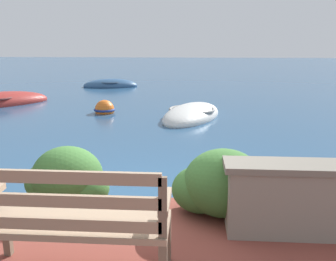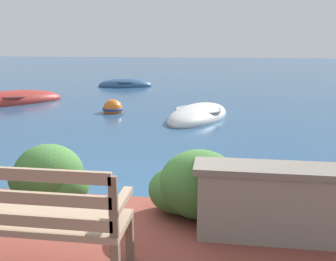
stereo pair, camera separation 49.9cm
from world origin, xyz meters
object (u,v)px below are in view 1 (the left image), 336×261
at_px(rowboat_nearest, 192,116).
at_px(rowboat_far, 110,86).
at_px(mooring_buoy, 105,110).
at_px(park_bench, 74,220).

distance_m(rowboat_nearest, rowboat_far, 7.35).
xyz_separation_m(rowboat_nearest, mooring_buoy, (-2.45, 0.49, 0.04)).
distance_m(rowboat_nearest, mooring_buoy, 2.50).
relative_size(park_bench, mooring_buoy, 2.38).
bearing_deg(mooring_buoy, rowboat_nearest, -11.23).
height_order(rowboat_nearest, mooring_buoy, mooring_buoy).
distance_m(park_bench, rowboat_nearest, 7.30).
bearing_deg(rowboat_nearest, rowboat_far, -130.52).
relative_size(rowboat_nearest, rowboat_far, 1.17).
xyz_separation_m(park_bench, rowboat_nearest, (0.82, 7.22, -0.65)).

